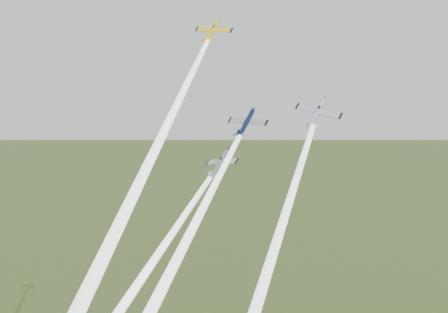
# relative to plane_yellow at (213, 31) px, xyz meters

# --- Properties ---
(plane_yellow) EXTENTS (9.40, 8.77, 7.41)m
(plane_yellow) POSITION_rel_plane_yellow_xyz_m (0.00, 0.00, 0.00)
(plane_yellow) COLOR yellow
(smoke_trail_yellow) EXTENTS (13.68, 48.56, 47.53)m
(smoke_trail_yellow) POSITION_rel_plane_yellow_xyz_m (5.88, -25.35, -25.04)
(smoke_trail_yellow) COLOR white
(plane_navy) EXTENTS (8.69, 7.49, 6.86)m
(plane_navy) POSITION_rel_plane_yellow_xyz_m (15.21, -8.96, -18.15)
(plane_navy) COLOR #0B1533
(smoke_trail_navy) EXTENTS (6.17, 44.28, 42.69)m
(smoke_trail_navy) POSITION_rel_plane_yellow_xyz_m (17.10, -32.39, -40.78)
(smoke_trail_navy) COLOR white
(plane_silver_right) EXTENTS (8.56, 8.65, 8.31)m
(plane_silver_right) POSITION_rel_plane_yellow_xyz_m (27.93, -5.22, -15.96)
(plane_silver_right) COLOR silver
(plane_silver_low) EXTENTS (8.21, 7.75, 7.52)m
(plane_silver_low) POSITION_rel_plane_yellow_xyz_m (12.09, -12.91, -25.57)
(plane_silver_low) COLOR #A2AAB0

